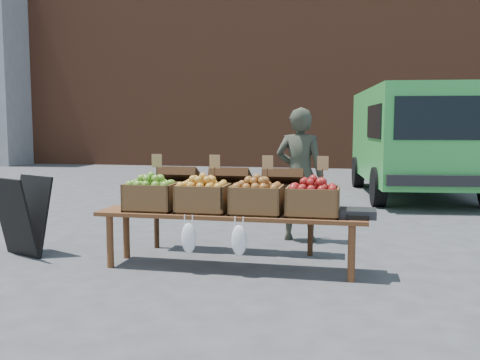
% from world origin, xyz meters
% --- Properties ---
extents(ground, '(80.00, 80.00, 0.00)m').
position_xyz_m(ground, '(0.00, 0.00, 0.00)').
color(ground, '#434345').
extents(brick_building, '(24.00, 4.00, 10.00)m').
position_xyz_m(brick_building, '(0.00, 15.00, 5.00)').
color(brick_building, brown).
rests_on(brick_building, ground).
extents(delivery_van, '(2.72, 5.02, 2.15)m').
position_xyz_m(delivery_van, '(2.91, 6.41, 1.08)').
color(delivery_van, green).
rests_on(delivery_van, ground).
extents(vendor, '(0.65, 0.47, 1.66)m').
position_xyz_m(vendor, '(1.04, 1.72, 0.83)').
color(vendor, '#33372A').
rests_on(vendor, ground).
extents(chalkboard_sign, '(0.67, 0.53, 0.89)m').
position_xyz_m(chalkboard_sign, '(-1.88, 0.30, 0.45)').
color(chalkboard_sign, black).
rests_on(chalkboard_sign, ground).
extents(back_table, '(2.10, 0.44, 1.04)m').
position_xyz_m(back_table, '(0.34, 0.95, 0.52)').
color(back_table, '#311C0E').
rests_on(back_table, ground).
extents(display_bench, '(2.70, 0.56, 0.57)m').
position_xyz_m(display_bench, '(0.49, 0.23, 0.28)').
color(display_bench, brown).
rests_on(display_bench, ground).
extents(crate_golden_apples, '(0.50, 0.40, 0.28)m').
position_xyz_m(crate_golden_apples, '(-0.34, 0.23, 0.71)').
color(crate_golden_apples, '#4E7A27').
rests_on(crate_golden_apples, display_bench).
extents(crate_russet_pears, '(0.50, 0.40, 0.28)m').
position_xyz_m(crate_russet_pears, '(0.21, 0.23, 0.71)').
color(crate_russet_pears, gold).
rests_on(crate_russet_pears, display_bench).
extents(crate_red_apples, '(0.50, 0.40, 0.28)m').
position_xyz_m(crate_red_apples, '(0.76, 0.23, 0.71)').
color(crate_red_apples, '#995D19').
rests_on(crate_red_apples, display_bench).
extents(crate_green_apples, '(0.50, 0.40, 0.28)m').
position_xyz_m(crate_green_apples, '(1.31, 0.23, 0.71)').
color(crate_green_apples, maroon).
rests_on(crate_green_apples, display_bench).
extents(weighing_scale, '(0.34, 0.30, 0.08)m').
position_xyz_m(weighing_scale, '(1.74, 0.23, 0.61)').
color(weighing_scale, black).
rests_on(weighing_scale, display_bench).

